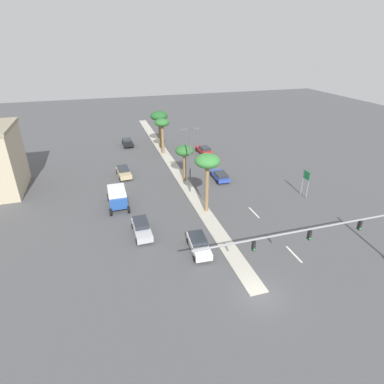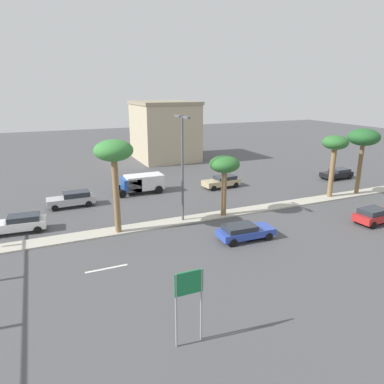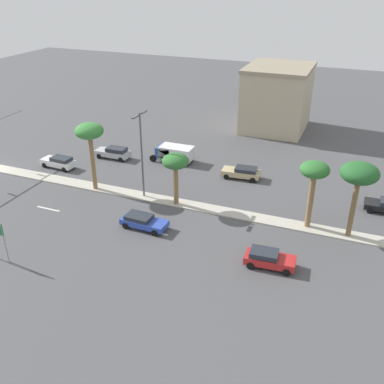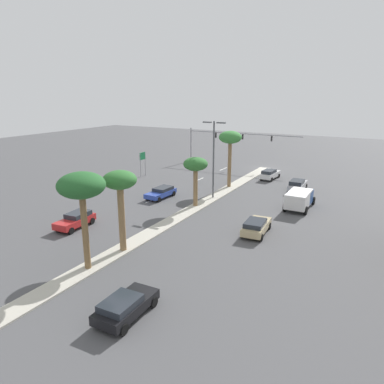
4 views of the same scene
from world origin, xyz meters
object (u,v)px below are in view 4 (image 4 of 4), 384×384
directional_road_sign (143,159)px  palm_tree_leading (81,188)px  sedan_black_near (125,306)px  sedan_blue_rear (161,192)px  sedan_white_center (270,174)px  sedan_silver_inboard (297,185)px  palm_tree_mid (196,166)px  traffic_signal_gantry (220,141)px  sedan_tan_trailing (256,226)px  box_truck (300,198)px  palm_tree_left (230,140)px  sedan_red_right (76,220)px  street_lamp_near (214,153)px  palm_tree_center (120,185)px

directional_road_sign → palm_tree_leading: size_ratio=0.52×
sedan_black_near → sedan_blue_rear: size_ratio=0.94×
directional_road_sign → sedan_white_center: directional_road_sign is taller
sedan_silver_inboard → sedan_black_near: bearing=86.4°
palm_tree_mid → palm_tree_leading: (-0.29, 17.28, 1.52)m
sedan_silver_inboard → sedan_blue_rear: (14.01, 11.54, -0.10)m
traffic_signal_gantry → sedan_tan_trailing: (-17.05, 29.24, -3.50)m
palm_tree_mid → sedan_blue_rear: (5.41, -1.09, -4.02)m
palm_tree_leading → box_truck: bearing=-114.8°
palm_tree_left → sedan_silver_inboard: (-8.67, -2.74, -5.77)m
traffic_signal_gantry → sedan_white_center: size_ratio=4.59×
sedan_tan_trailing → sedan_silver_inboard: bearing=-89.1°
palm_tree_left → sedan_red_right: palm_tree_left is taller
traffic_signal_gantry → sedan_black_near: size_ratio=4.91×
sedan_tan_trailing → box_truck: box_truck is taller
palm_tree_leading → traffic_signal_gantry: bearing=-78.6°
sedan_red_right → sedan_white_center: (-10.41, -28.79, 0.02)m
sedan_red_right → sedan_black_near: 16.33m
directional_road_sign → sedan_red_right: size_ratio=0.87×
box_truck → palm_tree_left: bearing=-24.6°
directional_road_sign → palm_tree_left: palm_tree_left is taller
sedan_red_right → palm_tree_left: bearing=-108.1°
traffic_signal_gantry → directional_road_sign: 16.22m
sedan_tan_trailing → sedan_black_near: bearing=81.5°
sedan_red_right → traffic_signal_gantry: bearing=-88.2°
palm_tree_leading → sedan_blue_rear: palm_tree_leading is taller
sedan_tan_trailing → directional_road_sign: bearing=-31.6°
street_lamp_near → box_truck: street_lamp_near is taller
traffic_signal_gantry → sedan_red_right: (-1.16, 36.01, -3.50)m
sedan_silver_inboard → palm_tree_center: bearing=72.8°
palm_tree_leading → sedan_red_right: bearing=-38.7°
box_truck → sedan_blue_rear: bearing=13.7°
directional_road_sign → sedan_blue_rear: directional_road_sign is taller
palm_tree_leading → street_lamp_near: bearing=-90.1°
traffic_signal_gantry → sedan_white_center: bearing=148.0°
palm_tree_left → sedan_silver_inboard: bearing=-162.5°
directional_road_sign → palm_tree_leading: bearing=118.8°
palm_tree_leading → sedan_silver_inboard: 31.51m
palm_tree_left → directional_road_sign: bearing=0.5°
palm_tree_left → sedan_white_center: 10.08m
sedan_silver_inboard → sedan_white_center: 7.04m
traffic_signal_gantry → sedan_red_right: traffic_signal_gantry is taller
palm_tree_mid → sedan_red_right: palm_tree_mid is taller
palm_tree_left → sedan_blue_rear: (5.34, 8.80, -5.87)m
directional_road_sign → traffic_signal_gantry: bearing=-113.2°
traffic_signal_gantry → sedan_tan_trailing: traffic_signal_gantry is taller
directional_road_sign → sedan_white_center: size_ratio=0.82×
traffic_signal_gantry → palm_tree_left: size_ratio=2.74×
sedan_blue_rear → sedan_tan_trailing: 15.38m
sedan_red_right → sedan_black_near: (-13.51, 9.19, -0.04)m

